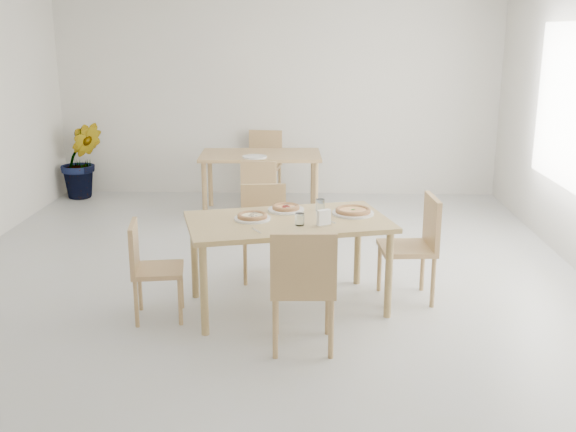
{
  "coord_description": "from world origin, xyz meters",
  "views": [
    {
      "loc": [
        0.45,
        -5.75,
        2.2
      ],
      "look_at": [
        0.28,
        -0.56,
        0.78
      ],
      "focal_mm": 42.0,
      "sensor_mm": 36.0,
      "label": 1
    }
  ],
  "objects_px": {
    "plate_margherita": "(353,213)",
    "plate_empty": "(255,157)",
    "chair_north": "(264,224)",
    "pizza_margherita": "(353,210)",
    "pizza_mushroom": "(252,216)",
    "potted_plant": "(82,160)",
    "chair_west": "(148,263)",
    "main_table": "(288,229)",
    "tumbler_b": "(320,205)",
    "chair_back_s": "(260,189)",
    "plate_pepperoni": "(286,210)",
    "chair_east": "(417,241)",
    "chair_back_n": "(264,160)",
    "chair_south": "(303,281)",
    "plate_mushroom": "(252,219)",
    "tumbler_a": "(300,219)",
    "napkin_holder": "(324,218)",
    "second_table": "(261,160)",
    "pizza_pepperoni": "(286,207)"
  },
  "relations": [
    {
      "from": "potted_plant",
      "to": "chair_west",
      "type": "bearing_deg",
      "value": -65.12
    },
    {
      "from": "chair_south",
      "to": "chair_west",
      "type": "bearing_deg",
      "value": -26.06
    },
    {
      "from": "pizza_margherita",
      "to": "chair_back_n",
      "type": "relative_size",
      "value": 0.4
    },
    {
      "from": "plate_margherita",
      "to": "plate_pepperoni",
      "type": "height_order",
      "value": "same"
    },
    {
      "from": "plate_margherita",
      "to": "second_table",
      "type": "height_order",
      "value": "plate_margherita"
    },
    {
      "from": "plate_margherita",
      "to": "pizza_margherita",
      "type": "relative_size",
      "value": 0.94
    },
    {
      "from": "chair_back_n",
      "to": "plate_empty",
      "type": "xyz_separation_m",
      "value": [
        -0.04,
        -1.03,
        0.23
      ]
    },
    {
      "from": "main_table",
      "to": "tumbler_b",
      "type": "bearing_deg",
      "value": 32.33
    },
    {
      "from": "main_table",
      "to": "napkin_holder",
      "type": "relative_size",
      "value": 13.62
    },
    {
      "from": "chair_east",
      "to": "chair_back_n",
      "type": "bearing_deg",
      "value": -160.69
    },
    {
      "from": "chair_back_s",
      "to": "chair_north",
      "type": "bearing_deg",
      "value": 100.14
    },
    {
      "from": "chair_south",
      "to": "pizza_mushroom",
      "type": "distance_m",
      "value": 0.93
    },
    {
      "from": "plate_pepperoni",
      "to": "pizza_pepperoni",
      "type": "bearing_deg",
      "value": 0.0
    },
    {
      "from": "chair_east",
      "to": "potted_plant",
      "type": "bearing_deg",
      "value": -135.13
    },
    {
      "from": "pizza_mushroom",
      "to": "plate_margherita",
      "type": "bearing_deg",
      "value": 13.53
    },
    {
      "from": "pizza_mushroom",
      "to": "chair_back_s",
      "type": "xyz_separation_m",
      "value": [
        -0.11,
        2.29,
        -0.31
      ]
    },
    {
      "from": "chair_west",
      "to": "pizza_margherita",
      "type": "height_order",
      "value": "pizza_margherita"
    },
    {
      "from": "napkin_holder",
      "to": "chair_back_s",
      "type": "bearing_deg",
      "value": 74.84
    },
    {
      "from": "plate_pepperoni",
      "to": "pizza_mushroom",
      "type": "bearing_deg",
      "value": -132.37
    },
    {
      "from": "chair_north",
      "to": "plate_empty",
      "type": "bearing_deg",
      "value": 91.19
    },
    {
      "from": "tumbler_b",
      "to": "napkin_holder",
      "type": "xyz_separation_m",
      "value": [
        0.02,
        -0.46,
        0.01
      ]
    },
    {
      "from": "plate_pepperoni",
      "to": "chair_back_s",
      "type": "distance_m",
      "value": 2.07
    },
    {
      "from": "chair_west",
      "to": "chair_back_s",
      "type": "height_order",
      "value": "chair_back_s"
    },
    {
      "from": "chair_west",
      "to": "tumbler_a",
      "type": "height_order",
      "value": "tumbler_a"
    },
    {
      "from": "second_table",
      "to": "plate_margherita",
      "type": "bearing_deg",
      "value": -73.6
    },
    {
      "from": "chair_back_s",
      "to": "plate_empty",
      "type": "distance_m",
      "value": 0.54
    },
    {
      "from": "plate_mushroom",
      "to": "chair_back_n",
      "type": "height_order",
      "value": "chair_back_n"
    },
    {
      "from": "chair_west",
      "to": "plate_margherita",
      "type": "relative_size",
      "value": 2.29
    },
    {
      "from": "chair_west",
      "to": "plate_mushroom",
      "type": "bearing_deg",
      "value": -81.93
    },
    {
      "from": "tumbler_b",
      "to": "chair_north",
      "type": "bearing_deg",
      "value": 136.81
    },
    {
      "from": "main_table",
      "to": "pizza_margherita",
      "type": "height_order",
      "value": "pizza_margherita"
    },
    {
      "from": "pizza_margherita",
      "to": "chair_south",
      "type": "bearing_deg",
      "value": -112.04
    },
    {
      "from": "chair_south",
      "to": "chair_east",
      "type": "bearing_deg",
      "value": -134.92
    },
    {
      "from": "tumbler_b",
      "to": "chair_back_s",
      "type": "relative_size",
      "value": 0.12
    },
    {
      "from": "plate_margherita",
      "to": "plate_empty",
      "type": "height_order",
      "value": "same"
    },
    {
      "from": "plate_empty",
      "to": "chair_south",
      "type": "bearing_deg",
      "value": -79.99
    },
    {
      "from": "pizza_mushroom",
      "to": "napkin_holder",
      "type": "distance_m",
      "value": 0.59
    },
    {
      "from": "chair_south",
      "to": "chair_back_s",
      "type": "distance_m",
      "value": 3.13
    },
    {
      "from": "second_table",
      "to": "main_table",
      "type": "bearing_deg",
      "value": -84.26
    },
    {
      "from": "plate_mushroom",
      "to": "chair_back_n",
      "type": "xyz_separation_m",
      "value": [
        -0.16,
        3.77,
        -0.23
      ]
    },
    {
      "from": "chair_south",
      "to": "pizza_pepperoni",
      "type": "relative_size",
      "value": 3.31
    },
    {
      "from": "chair_north",
      "to": "chair_west",
      "type": "bearing_deg",
      "value": -135.32
    },
    {
      "from": "plate_margherita",
      "to": "plate_pepperoni",
      "type": "bearing_deg",
      "value": 171.07
    },
    {
      "from": "chair_west",
      "to": "plate_margherita",
      "type": "distance_m",
      "value": 1.7
    },
    {
      "from": "chair_south",
      "to": "tumbler_a",
      "type": "relative_size",
      "value": 9.57
    },
    {
      "from": "chair_south",
      "to": "plate_margherita",
      "type": "distance_m",
      "value": 1.09
    },
    {
      "from": "pizza_mushroom",
      "to": "plate_empty",
      "type": "relative_size",
      "value": 0.9
    },
    {
      "from": "pizza_mushroom",
      "to": "potted_plant",
      "type": "relative_size",
      "value": 0.25
    },
    {
      "from": "napkin_holder",
      "to": "second_table",
      "type": "bearing_deg",
      "value": 72.22
    },
    {
      "from": "tumbler_b",
      "to": "potted_plant",
      "type": "relative_size",
      "value": 0.1
    }
  ]
}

